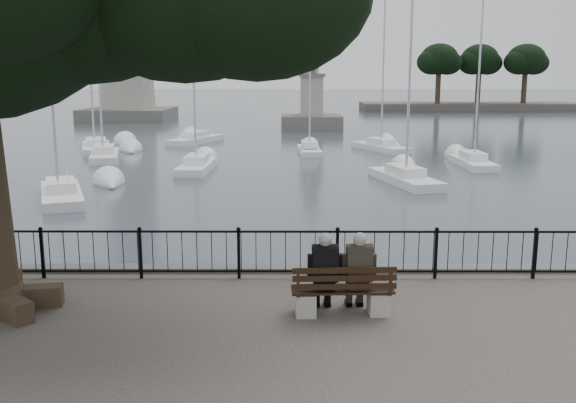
{
  "coord_description": "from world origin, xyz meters",
  "views": [
    {
      "loc": [
        0.05,
        -10.04,
        4.11
      ],
      "look_at": [
        0.0,
        2.5,
        1.6
      ],
      "focal_mm": 40.0,
      "sensor_mm": 36.0,
      "label": 1
    }
  ],
  "objects_px": {
    "lion_monument": "(312,107)",
    "lighthouse": "(124,7)",
    "bench": "(343,297)",
    "person_left": "(324,276)",
    "person_right": "(358,275)"
  },
  "relations": [
    {
      "from": "bench",
      "to": "lion_monument",
      "type": "xyz_separation_m",
      "value": [
        1.05,
        49.46,
        0.73
      ]
    },
    {
      "from": "bench",
      "to": "person_left",
      "type": "xyz_separation_m",
      "value": [
        -0.32,
        0.09,
        0.35
      ]
    },
    {
      "from": "person_left",
      "to": "lighthouse",
      "type": "distance_m",
      "value": 65.04
    },
    {
      "from": "lighthouse",
      "to": "lion_monument",
      "type": "height_order",
      "value": "lighthouse"
    },
    {
      "from": "bench",
      "to": "lighthouse",
      "type": "relative_size",
      "value": 0.06
    },
    {
      "from": "bench",
      "to": "person_right",
      "type": "relative_size",
      "value": 1.21
    },
    {
      "from": "person_left",
      "to": "lion_monument",
      "type": "height_order",
      "value": "lion_monument"
    },
    {
      "from": "bench",
      "to": "person_left",
      "type": "distance_m",
      "value": 0.48
    },
    {
      "from": "bench",
      "to": "lion_monument",
      "type": "relative_size",
      "value": 0.22
    },
    {
      "from": "bench",
      "to": "lion_monument",
      "type": "height_order",
      "value": "lion_monument"
    },
    {
      "from": "bench",
      "to": "lighthouse",
      "type": "distance_m",
      "value": 65.27
    },
    {
      "from": "person_left",
      "to": "bench",
      "type": "bearing_deg",
      "value": -15.13
    },
    {
      "from": "person_right",
      "to": "person_left",
      "type": "bearing_deg",
      "value": -177.14
    },
    {
      "from": "bench",
      "to": "person_left",
      "type": "height_order",
      "value": "person_left"
    },
    {
      "from": "lion_monument",
      "to": "lighthouse",
      "type": "bearing_deg",
      "value": 148.91
    }
  ]
}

